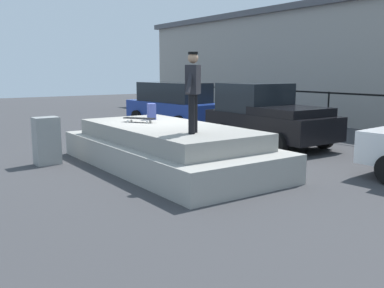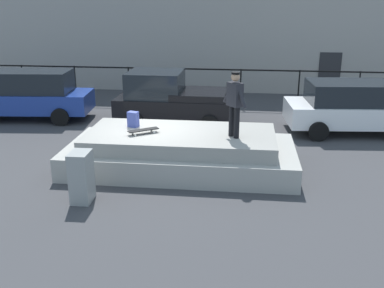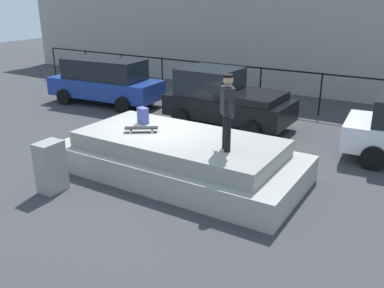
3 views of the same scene
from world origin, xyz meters
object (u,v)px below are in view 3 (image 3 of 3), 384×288
Objects in this scene: skateboarder at (227,108)px; utility_box at (51,167)px; car_black_pickup_mid at (225,99)px; backpack at (143,116)px; skateboard at (141,128)px; car_blue_hatchback_near at (105,81)px.

utility_box is (-3.40, -2.09, -1.40)m from skateboarder.
backpack is at bearing -96.71° from car_black_pickup_mid.
skateboard is 0.67× the size of utility_box.
car_blue_hatchback_near is (-7.92, 4.58, -1.03)m from skateboarder.
skateboard is at bearing -90.47° from car_black_pickup_mid.
car_black_pickup_mid reaches higher than backpack.
utility_box is (-0.58, -2.70, -0.64)m from backpack.
car_black_pickup_mid is at bearing 117.67° from skateboarder.
skateboard is 0.75m from backpack.
car_blue_hatchback_near reaches higher than skateboard.
backpack is 2.83m from utility_box.
utility_box is (-1.00, -2.09, -0.52)m from skateboard.
skateboard is at bearing -39.73° from car_blue_hatchback_near.
car_black_pickup_mid is 6.69m from utility_box.
car_black_pickup_mid is (-2.37, 4.52, -1.05)m from skateboarder.
skateboarder is at bearing 0.02° from skateboard.
car_black_pickup_mid reaches higher than utility_box.
skateboard is 0.16× the size of car_blue_hatchback_near.
skateboard is at bearing -179.98° from skateboarder.
utility_box is at bearing -55.92° from car_blue_hatchback_near.
skateboard is 0.19× the size of car_black_pickup_mid.
skateboard is 7.17m from car_blue_hatchback_near.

